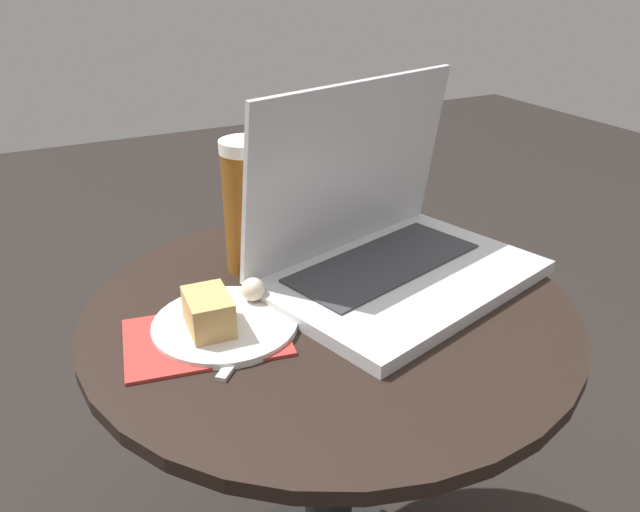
% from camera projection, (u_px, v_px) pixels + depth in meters
% --- Properties ---
extents(table, '(0.64, 0.64, 0.55)m').
position_uv_depth(table, '(329.00, 398.00, 0.88)').
color(table, black).
rests_on(table, ground_plane).
extents(napkin, '(0.21, 0.16, 0.00)m').
position_uv_depth(napkin, '(206.00, 337.00, 0.74)').
color(napkin, '#B7332D').
rests_on(napkin, table).
extents(laptop, '(0.42, 0.34, 0.26)m').
position_uv_depth(laptop, '(385.00, 241.00, 0.86)').
color(laptop, silver).
rests_on(laptop, table).
extents(beer_glass, '(0.07, 0.07, 0.19)m').
position_uv_depth(beer_glass, '(249.00, 206.00, 0.86)').
color(beer_glass, brown).
rests_on(beer_glass, table).
extents(snack_plate, '(0.18, 0.18, 0.05)m').
position_uv_depth(snack_plate, '(221.00, 317.00, 0.75)').
color(snack_plate, silver).
rests_on(snack_plate, table).
extents(fork, '(0.15, 0.15, 0.00)m').
position_uv_depth(fork, '(260.00, 326.00, 0.76)').
color(fork, silver).
rests_on(fork, table).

